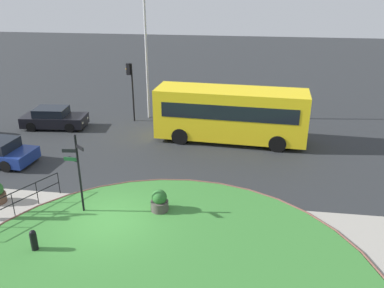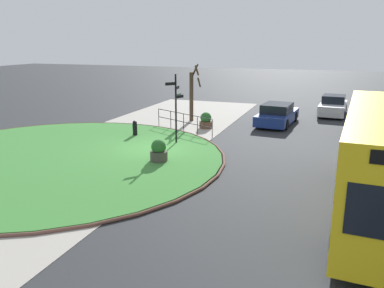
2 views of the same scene
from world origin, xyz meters
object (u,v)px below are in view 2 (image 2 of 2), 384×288
at_px(street_tree_bare, 192,93).
at_px(bollard_foreground, 135,129).
at_px(car_trailing, 277,115).
at_px(planter_kerbside, 159,152).
at_px(signpost_directional, 176,104).
at_px(car_near_lane, 333,106).
at_px(planter_near_signpost, 206,121).
at_px(car_far_lane, 376,123).

bearing_deg(street_tree_bare, bollard_foreground, -15.53).
bearing_deg(car_trailing, planter_kerbside, 164.97).
xyz_separation_m(signpost_directional, car_near_lane, (-11.36, 7.44, -1.41)).
distance_m(planter_near_signpost, planter_kerbside, 7.35).
bearing_deg(signpost_directional, car_far_lane, 121.52).
bearing_deg(planter_kerbside, bollard_foreground, -140.48).
bearing_deg(car_near_lane, planter_kerbside, -21.80).
bearing_deg(planter_kerbside, planter_near_signpost, -178.13).
relative_size(bollard_foreground, car_trailing, 0.19).
bearing_deg(street_tree_bare, car_near_lane, 121.77).
bearing_deg(planter_near_signpost, car_near_lane, 135.34).
distance_m(signpost_directional, car_trailing, 8.04).
distance_m(bollard_foreground, planter_kerbside, 5.11).
bearing_deg(car_near_lane, car_trailing, -31.81).
relative_size(planter_kerbside, street_tree_bare, 0.28).
bearing_deg(street_tree_bare, planter_near_signpost, 39.67).
height_order(car_near_lane, car_trailing, car_near_lane).
xyz_separation_m(bollard_foreground, car_near_lane, (-10.67, 10.18, 0.19)).
relative_size(car_far_lane, planter_near_signpost, 4.34).
xyz_separation_m(car_far_lane, street_tree_bare, (0.06, -11.09, 1.18)).
distance_m(car_far_lane, car_trailing, 5.70).
height_order(bollard_foreground, car_far_lane, car_far_lane).
height_order(car_far_lane, car_trailing, car_far_lane).
distance_m(planter_near_signpost, street_tree_bare, 2.79).
bearing_deg(bollard_foreground, planter_near_signpost, 138.57).
relative_size(car_trailing, planter_kerbside, 4.48).
xyz_separation_m(car_near_lane, street_tree_bare, (5.40, -8.72, 1.18)).
distance_m(car_near_lane, car_trailing, 5.67).
bearing_deg(car_trailing, planter_near_signpost, 129.20).
bearing_deg(car_trailing, car_far_lane, -92.23).
bearing_deg(bollard_foreground, planter_kerbside, 39.52).
distance_m(car_trailing, planter_near_signpost, 4.70).
height_order(car_far_lane, planter_kerbside, car_far_lane).
bearing_deg(car_near_lane, signpost_directional, -29.62).
relative_size(bollard_foreground, street_tree_bare, 0.24).
xyz_separation_m(signpost_directional, street_tree_bare, (-5.96, -1.28, -0.23)).
bearing_deg(car_near_lane, bollard_foreground, -40.07).
height_order(signpost_directional, car_far_lane, signpost_directional).
distance_m(car_trailing, planter_kerbside, 10.63).
distance_m(bollard_foreground, planter_near_signpost, 4.55).
xyz_separation_m(planter_kerbside, street_tree_bare, (-9.21, -1.78, 1.35)).
xyz_separation_m(car_near_lane, planter_kerbside, (14.61, -6.94, -0.17)).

